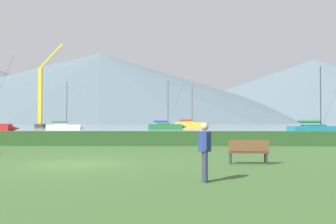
# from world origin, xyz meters

# --- Properties ---
(ground_plane) EXTENTS (1000.00, 1000.00, 0.00)m
(ground_plane) POSITION_xyz_m (0.00, 0.00, 0.00)
(ground_plane) COLOR #3D602D
(harbor_water) EXTENTS (320.00, 246.00, 0.00)m
(harbor_water) POSITION_xyz_m (0.00, 137.00, 0.00)
(harbor_water) COLOR #8C9EA3
(harbor_water) RESTS_ON ground_plane
(hedge_line) EXTENTS (80.00, 1.20, 0.96)m
(hedge_line) POSITION_xyz_m (0.00, 11.00, 0.48)
(hedge_line) COLOR #284C23
(hedge_line) RESTS_ON ground_plane
(sailboat_slip_1) EXTENTS (6.86, 3.07, 8.45)m
(sailboat_slip_1) POSITION_xyz_m (-15.41, 50.94, 0.56)
(sailboat_slip_1) COLOR white
(sailboat_slip_1) RESTS_ON harbor_water
(sailboat_slip_5) EXTENTS (8.44, 3.14, 10.68)m
(sailboat_slip_5) POSITION_xyz_m (7.75, 80.34, 0.69)
(sailboat_slip_5) COLOR gold
(sailboat_slip_5) RESTS_ON harbor_water
(sailboat_slip_6) EXTENTS (7.21, 2.77, 8.88)m
(sailboat_slip_6) POSITION_xyz_m (2.24, 54.11, 0.59)
(sailboat_slip_6) COLOR #236B38
(sailboat_slip_6) RESTS_ON harbor_water
(sailboat_slip_7) EXTENTS (7.57, 3.16, 8.01)m
(sailboat_slip_7) POSITION_xyz_m (20.53, 29.70, 0.61)
(sailboat_slip_7) COLOR #19707A
(sailboat_slip_7) RESTS_ON harbor_water
(park_bench_under_tree) EXTENTS (1.55, 0.54, 0.95)m
(park_bench_under_tree) POSITION_xyz_m (6.79, 0.14, 0.53)
(park_bench_under_tree) COLOR brown
(park_bench_under_tree) RESTS_ON ground_plane
(person_seated_viewer) EXTENTS (0.36, 0.57, 1.65)m
(person_seated_viewer) POSITION_xyz_m (4.76, -4.14, 0.97)
(person_seated_viewer) COLOR #2D3347
(person_seated_viewer) RESTS_ON ground_plane
(dock_crane) EXTENTS (6.32, 2.00, 19.64)m
(dock_crane) POSITION_xyz_m (-27.30, 72.64, 6.34)
(dock_crane) COLOR #333338
(dock_crane) RESTS_ON ground_plane
(distant_hill_west_ridge) EXTENTS (347.72, 347.72, 56.88)m
(distant_hill_west_ridge) POSITION_xyz_m (-58.15, 294.52, 28.44)
(distant_hill_west_ridge) COLOR slate
(distant_hill_west_ridge) RESTS_ON ground_plane
(distant_hill_central_peak) EXTENTS (332.12, 332.12, 57.16)m
(distant_hill_central_peak) POSITION_xyz_m (131.45, 329.75, 28.58)
(distant_hill_central_peak) COLOR slate
(distant_hill_central_peak) RESTS_ON ground_plane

